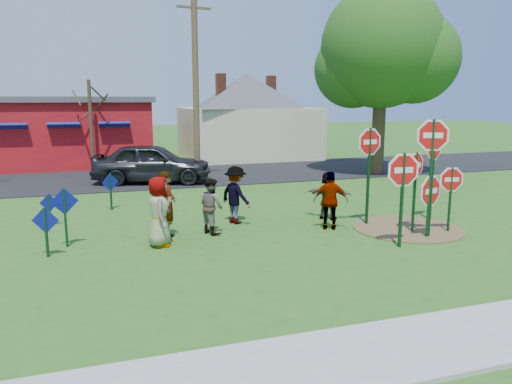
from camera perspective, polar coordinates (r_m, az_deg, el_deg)
ground at (r=14.37m, az=-0.33°, el=-4.71°), size 120.00×120.00×0.00m
sidewalk at (r=8.27m, az=16.13°, el=-16.89°), size 22.00×1.80×0.08m
road at (r=25.32m, az=-8.47°, el=1.94°), size 120.00×7.50×0.04m
dirt_patch at (r=15.49m, az=16.94°, el=-3.98°), size 3.20×3.20×0.03m
red_building at (r=31.24m, az=-20.77°, el=6.59°), size 9.40×7.69×3.90m
cream_house at (r=32.68m, az=-1.01°, el=9.11°), size 9.40×9.40×6.50m
stop_sign_a at (r=13.19m, az=16.44°, el=1.47°), size 1.18×0.12×2.61m
stop_sign_b at (r=15.31m, az=12.82°, el=4.55°), size 1.11×0.18×3.09m
stop_sign_c at (r=14.28m, az=19.47°, el=4.48°), size 1.07×0.52×3.42m
stop_sign_d at (r=16.50m, az=19.64°, el=3.87°), size 0.99×0.37×2.80m
stop_sign_e at (r=14.51m, az=19.31°, el=-0.26°), size 1.14×0.37×1.90m
stop_sign_f at (r=15.23m, az=21.41°, el=0.87°), size 0.94×0.22×2.02m
stop_sign_g at (r=14.82m, az=17.76°, el=2.02°), size 0.95×0.45×2.46m
blue_diamond_a at (r=13.07m, az=-22.89°, el=-3.64°), size 0.64×0.22×1.25m
blue_diamond_b at (r=13.74m, az=-21.01°, el=-1.96°), size 0.70×0.15×1.56m
blue_diamond_c at (r=16.25m, az=-22.53°, el=-1.52°), size 0.56×0.06×1.00m
blue_diamond_d at (r=17.90m, az=-16.30°, el=0.53°), size 0.55×0.35×1.28m
person_a at (r=13.16m, az=-11.05°, el=-2.21°), size 0.62×0.92×1.84m
person_b at (r=13.87m, az=-10.07°, el=-1.46°), size 0.63×0.79×1.87m
person_c at (r=14.22m, az=-5.15°, el=-1.59°), size 0.85×0.95×1.60m
person_d at (r=15.29m, az=-2.35°, el=-0.35°), size 1.11×1.32×1.78m
person_e at (r=14.74m, az=8.54°, el=-0.99°), size 1.09×0.84×1.72m
person_f at (r=16.02m, az=8.24°, el=-0.37°), size 1.36×1.31×1.54m
suv at (r=23.05m, az=-11.79°, el=3.28°), size 5.62×3.43×1.79m
utility_pole at (r=22.60m, az=-6.91°, el=12.53°), size 2.12×0.43×8.69m
leafy_tree at (r=25.88m, az=14.48°, el=15.07°), size 6.50×5.93×9.24m
bare_tree_east at (r=26.87m, az=-18.40°, el=8.53°), size 1.80×1.80×4.73m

